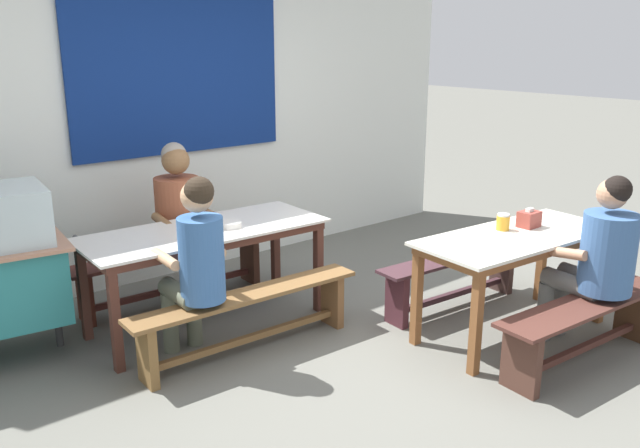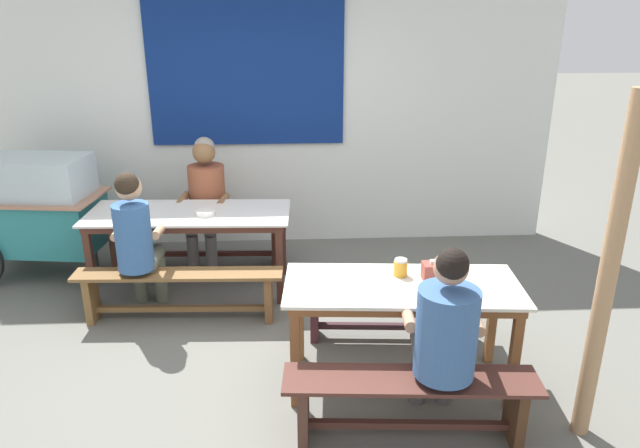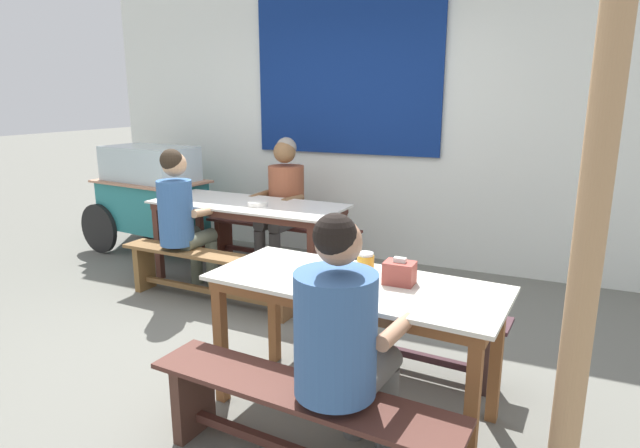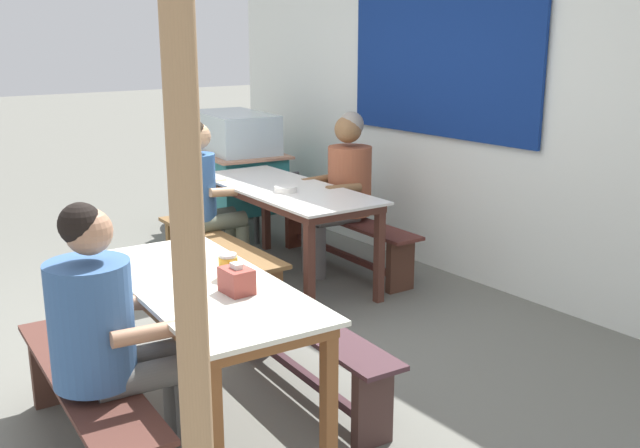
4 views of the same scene
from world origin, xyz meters
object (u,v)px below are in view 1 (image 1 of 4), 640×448
at_px(person_center_facing, 180,214).
at_px(soup_bowl, 230,224).
at_px(bench_far_back, 173,267).
at_px(dining_table_far, 205,238).
at_px(tissue_box, 529,219).
at_px(person_near_front, 598,255).
at_px(bench_near_back, 453,274).
at_px(bench_far_front, 248,312).
at_px(bench_near_front, 584,323).
at_px(dining_table_near, 517,245).
at_px(condiment_jar, 503,222).
at_px(person_left_back_turned, 197,260).

distance_m(person_center_facing, soup_bowl, 0.62).
bearing_deg(bench_far_back, dining_table_far, -92.12).
relative_size(bench_far_back, tissue_box, 10.90).
bearing_deg(person_near_front, bench_far_back, 123.50).
bearing_deg(person_near_front, bench_near_back, 95.35).
relative_size(bench_far_back, person_near_front, 1.35).
xyz_separation_m(bench_far_front, bench_near_front, (1.62, -1.55, -0.01)).
height_order(person_center_facing, person_near_front, person_center_facing).
xyz_separation_m(dining_table_near, tissue_box, (0.22, 0.06, 0.14)).
xyz_separation_m(person_center_facing, tissue_box, (1.78, -2.02, 0.07)).
xyz_separation_m(dining_table_near, bench_far_front, (-1.66, 0.97, -0.38)).
distance_m(dining_table_far, bench_near_back, 1.98).
distance_m(bench_far_back, condiment_jar, 2.63).
relative_size(dining_table_far, person_left_back_turned, 1.42).
bearing_deg(person_left_back_turned, tissue_box, -24.20).
bearing_deg(soup_bowl, dining_table_far, 150.63).
height_order(bench_near_back, person_center_facing, person_center_facing).
relative_size(dining_table_near, bench_near_back, 1.11).
height_order(person_center_facing, soup_bowl, person_center_facing).
xyz_separation_m(bench_far_front, tissue_box, (1.88, -0.91, 0.52)).
xyz_separation_m(bench_far_back, person_center_facing, (0.06, -0.06, 0.45)).
height_order(bench_far_front, bench_near_front, same).
distance_m(bench_near_back, tissue_box, 0.77).
bearing_deg(tissue_box, soup_bowl, 140.49).
xyz_separation_m(bench_near_front, tissue_box, (0.26, 0.64, 0.53)).
bearing_deg(dining_table_far, bench_near_front, -53.20).
bearing_deg(dining_table_far, soup_bowl, -29.37).
bearing_deg(condiment_jar, person_near_front, -78.32).
distance_m(bench_far_front, bench_near_back, 1.75).
height_order(dining_table_far, bench_near_back, dining_table_far).
bearing_deg(tissue_box, condiment_jar, 160.56).
distance_m(bench_near_back, person_near_front, 1.20).
distance_m(dining_table_near, bench_near_front, 0.70).
relative_size(tissue_box, condiment_jar, 1.29).
relative_size(dining_table_far, bench_near_back, 1.26).
distance_m(dining_table_near, person_center_facing, 2.60).
bearing_deg(bench_near_back, bench_far_front, 167.18).
bearing_deg(person_near_front, person_center_facing, 123.10).
distance_m(person_near_front, soup_bowl, 2.57).
bearing_deg(person_center_facing, bench_far_back, 138.10).
xyz_separation_m(dining_table_near, soup_bowl, (-1.48, 1.46, 0.10)).
xyz_separation_m(person_center_facing, person_left_back_turned, (-0.43, -1.03, -0.02)).
relative_size(dining_table_far, bench_near_front, 1.20).
bearing_deg(person_center_facing, dining_table_near, -53.22).
height_order(person_near_front, soup_bowl, person_near_front).
relative_size(bench_far_front, bench_near_front, 1.13).
relative_size(dining_table_near, condiment_jar, 13.26).
distance_m(bench_near_back, person_left_back_turned, 2.13).
xyz_separation_m(person_near_front, tissue_box, (0.08, 0.59, 0.11)).
relative_size(bench_near_back, condiment_jar, 12.00).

